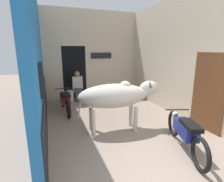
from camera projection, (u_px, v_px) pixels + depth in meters
The scene contains 9 objects.
ground_plane at pixel (163, 166), 3.33m from camera, with size 30.00×30.00×0.00m, color gray.
wall_left_shopfront at pixel (37, 62), 4.62m from camera, with size 0.25×5.40×3.85m.
wall_back_with_doorway at pixel (84, 61), 8.01m from camera, with size 4.17×0.93×3.85m.
wall_right_with_door at pixel (172, 58), 6.04m from camera, with size 0.22×5.40×3.85m.
cow at pixel (117, 96), 4.60m from camera, with size 2.25×0.85×1.40m.
motorcycle_near at pixel (185, 131), 3.79m from camera, with size 0.82×1.91×0.76m.
motorcycle_far at pixel (65, 100), 6.17m from camera, with size 0.58×1.92×0.76m.
shopkeeper_seated at pixel (78, 85), 7.43m from camera, with size 0.42×0.34×1.28m.
plastic_stool at pixel (71, 96), 7.43m from camera, with size 0.38×0.38×0.48m.
Camera 1 is at (-1.93, -2.38, 2.17)m, focal length 28.00 mm.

